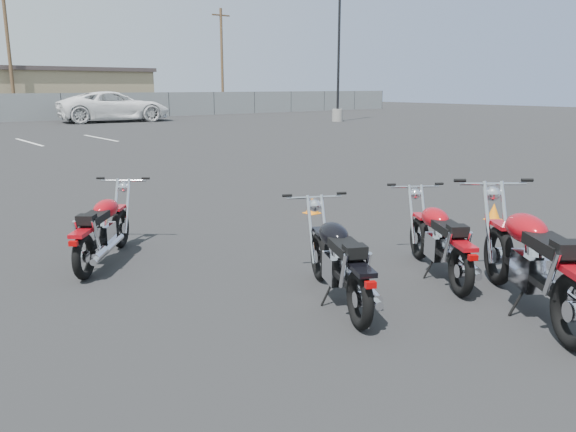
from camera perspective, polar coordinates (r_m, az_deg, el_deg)
ground at (r=6.73m, az=1.87°, el=-6.55°), size 120.00×120.00×0.00m
motorcycle_front_red at (r=7.67m, az=-18.25°, el=-1.28°), size 1.58×1.76×0.98m
motorcycle_second_black at (r=5.97m, az=5.20°, el=-4.53°), size 1.28×1.98×1.01m
motorcycle_third_red at (r=7.00m, az=15.18°, el=-2.38°), size 1.42×1.88×0.98m
motorcycle_rear_red at (r=6.17m, az=23.71°, el=-4.22°), size 1.85×2.20×1.19m
training_cone_near at (r=10.19m, az=2.49°, el=1.14°), size 0.26×0.26×0.31m
training_cone_far at (r=10.32m, az=20.17°, el=0.43°), size 0.24×0.24×0.29m
light_pole_east at (r=37.38m, az=5.12°, el=13.53°), size 0.80×0.70×10.04m
tan_building_east at (r=50.82m, az=-22.96°, el=11.61°), size 14.40×9.40×3.70m
utility_pole_c at (r=45.03m, az=-26.50°, el=14.84°), size 1.80×0.24×9.00m
utility_pole_d at (r=52.96m, az=-6.73°, el=15.60°), size 1.80×0.24×9.00m
white_van at (r=38.61m, az=-17.29°, el=11.40°), size 4.33×8.41×3.05m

